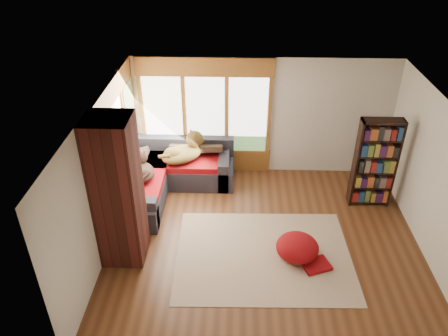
% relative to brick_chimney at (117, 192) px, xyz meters
% --- Properties ---
extents(floor, '(5.50, 5.50, 0.00)m').
position_rel_brick_chimney_xyz_m(floor, '(2.40, 0.35, -1.30)').
color(floor, '#4F2B16').
rests_on(floor, ground).
extents(ceiling, '(5.50, 5.50, 0.00)m').
position_rel_brick_chimney_xyz_m(ceiling, '(2.40, 0.35, 1.30)').
color(ceiling, white).
extents(wall_back, '(5.50, 0.04, 2.60)m').
position_rel_brick_chimney_xyz_m(wall_back, '(2.40, 2.85, 0.00)').
color(wall_back, silver).
rests_on(wall_back, ground).
extents(wall_front, '(5.50, 0.04, 2.60)m').
position_rel_brick_chimney_xyz_m(wall_front, '(2.40, -2.15, 0.00)').
color(wall_front, silver).
rests_on(wall_front, ground).
extents(wall_left, '(0.04, 5.00, 2.60)m').
position_rel_brick_chimney_xyz_m(wall_left, '(-0.35, 0.35, 0.00)').
color(wall_left, silver).
rests_on(wall_left, ground).
extents(wall_right, '(0.04, 5.00, 2.60)m').
position_rel_brick_chimney_xyz_m(wall_right, '(5.15, 0.35, 0.00)').
color(wall_right, silver).
rests_on(wall_right, ground).
extents(windows_back, '(2.82, 0.10, 1.90)m').
position_rel_brick_chimney_xyz_m(windows_back, '(1.20, 2.82, 0.05)').
color(windows_back, '#9A6027').
rests_on(windows_back, wall_back).
extents(windows_left, '(0.10, 2.62, 1.90)m').
position_rel_brick_chimney_xyz_m(windows_left, '(-0.32, 1.55, 0.05)').
color(windows_left, '#9A6027').
rests_on(windows_left, wall_left).
extents(roller_blind, '(0.03, 0.72, 0.90)m').
position_rel_brick_chimney_xyz_m(roller_blind, '(-0.29, 2.38, 0.45)').
color(roller_blind, '#748853').
rests_on(roller_blind, wall_left).
extents(brick_chimney, '(0.70, 0.70, 2.60)m').
position_rel_brick_chimney_xyz_m(brick_chimney, '(0.00, 0.00, 0.00)').
color(brick_chimney, '#471914').
rests_on(brick_chimney, ground).
extents(sectional_sofa, '(2.20, 2.20, 0.80)m').
position_rel_brick_chimney_xyz_m(sectional_sofa, '(0.45, 2.05, -1.00)').
color(sectional_sofa, '#242328').
rests_on(sectional_sofa, ground).
extents(area_rug, '(3.05, 2.36, 0.01)m').
position_rel_brick_chimney_xyz_m(area_rug, '(2.37, 0.04, -1.29)').
color(area_rug, silver).
rests_on(area_rug, ground).
extents(bookshelf, '(0.79, 0.26, 1.85)m').
position_rel_brick_chimney_xyz_m(bookshelf, '(4.54, 1.66, -0.37)').
color(bookshelf, black).
rests_on(bookshelf, ground).
extents(pouf, '(0.92, 0.92, 0.40)m').
position_rel_brick_chimney_xyz_m(pouf, '(2.94, 0.04, -1.09)').
color(pouf, '#96070B').
rests_on(pouf, area_rug).
extents(dog_tan, '(1.06, 0.99, 0.52)m').
position_rel_brick_chimney_xyz_m(dog_tan, '(0.80, 2.24, -0.50)').
color(dog_tan, brown).
rests_on(dog_tan, sectional_sofa).
extents(dog_brindle, '(0.61, 0.79, 0.39)m').
position_rel_brick_chimney_xyz_m(dog_brindle, '(0.03, 1.60, -0.57)').
color(dog_brindle, black).
rests_on(dog_brindle, sectional_sofa).
extents(throw_pillows, '(1.98, 1.68, 0.45)m').
position_rel_brick_chimney_xyz_m(throw_pillows, '(0.53, 2.10, -0.50)').
color(throw_pillows, '#302317').
rests_on(throw_pillows, sectional_sofa).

